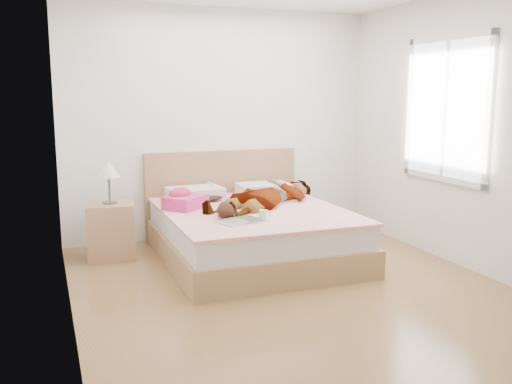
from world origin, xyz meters
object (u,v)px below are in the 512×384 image
woman (267,192)px  nightstand (111,226)px  phone (211,184)px  towel (184,200)px  magazine (242,221)px  bed (250,230)px  coffee_mug (263,214)px  plush_toy (226,210)px

woman → nightstand: size_ratio=1.68×
phone → towel: 0.53m
phone → nightstand: bearing=151.7°
magazine → nightstand: nightstand is taller
bed → magazine: size_ratio=4.31×
phone → towel: towel is taller
bed → nightstand: size_ratio=2.09×
nightstand → phone: bearing=6.8°
bed → coffee_mug: 0.61m
plush_toy → nightstand: size_ratio=0.29×
bed → plush_toy: size_ratio=7.35×
towel → plush_toy: (0.26, -0.58, -0.01)m
phone → plush_toy: phone is taller
magazine → towel: bearing=113.6°
woman → coffee_mug: (-0.32, -0.70, -0.07)m
phone → towel: (-0.39, -0.36, -0.08)m
bed → nightstand: 1.40m
woman → bed: 0.46m
towel → woman: bearing=-2.7°
plush_toy → woman: bearing=40.4°
bed → towel: bearing=162.1°
bed → plush_toy: bearing=-134.7°
coffee_mug → towel: bearing=127.4°
coffee_mug → plush_toy: bearing=152.2°
magazine → nightstand: size_ratio=0.49×
bed → nightstand: bed is taller
phone → nightstand: 1.15m
coffee_mug → nightstand: (-1.27, 0.97, -0.22)m
bed → coffee_mug: bed is taller
woman → towel: 0.89m
woman → phone: size_ratio=18.72×
woman → towel: size_ratio=3.29×
phone → coffee_mug: 1.12m
woman → towel: bearing=-127.8°
phone → magazine: bearing=-127.2°
bed → plush_toy: bed is taller
phone → towel: size_ratio=0.18×
woman → bed: size_ratio=0.80×
phone → bed: size_ratio=0.04×
towel → magazine: towel is taller
nightstand → towel: bearing=-17.9°
magazine → phone: bearing=87.9°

